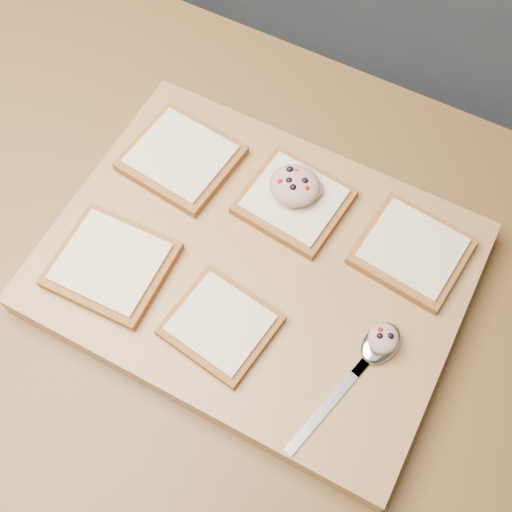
{
  "coord_description": "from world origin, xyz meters",
  "views": [
    {
      "loc": [
        0.25,
        -0.25,
        1.63
      ],
      "look_at": [
        0.1,
        0.04,
        0.95
      ],
      "focal_mm": 45.0,
      "sensor_mm": 36.0,
      "label": 1
    }
  ],
  "objects_px": {
    "tuna_salad_dollop": "(295,185)",
    "spoon": "(373,352)",
    "bread_far_center": "(294,201)",
    "cutting_board": "(256,268)"
  },
  "relations": [
    {
      "from": "tuna_salad_dollop",
      "to": "spoon",
      "type": "xyz_separation_m",
      "value": [
        0.17,
        -0.14,
        -0.03
      ]
    },
    {
      "from": "bread_far_center",
      "to": "tuna_salad_dollop",
      "type": "relative_size",
      "value": 2.11
    },
    {
      "from": "cutting_board",
      "to": "bread_far_center",
      "type": "distance_m",
      "value": 0.1
    },
    {
      "from": "cutting_board",
      "to": "spoon",
      "type": "bearing_deg",
      "value": -13.68
    },
    {
      "from": "spoon",
      "to": "cutting_board",
      "type": "bearing_deg",
      "value": 166.32
    },
    {
      "from": "cutting_board",
      "to": "bread_far_center",
      "type": "height_order",
      "value": "bread_far_center"
    },
    {
      "from": "tuna_salad_dollop",
      "to": "spoon",
      "type": "distance_m",
      "value": 0.22
    },
    {
      "from": "cutting_board",
      "to": "spoon",
      "type": "distance_m",
      "value": 0.18
    },
    {
      "from": "bread_far_center",
      "to": "tuna_salad_dollop",
      "type": "bearing_deg",
      "value": 118.25
    },
    {
      "from": "bread_far_center",
      "to": "spoon",
      "type": "bearing_deg",
      "value": -38.91
    }
  ]
}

